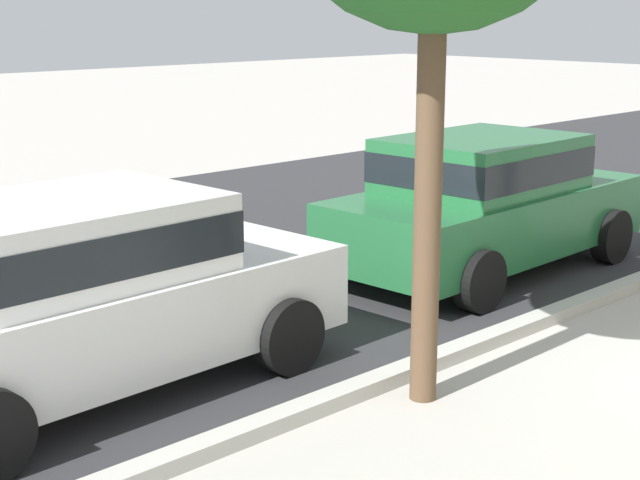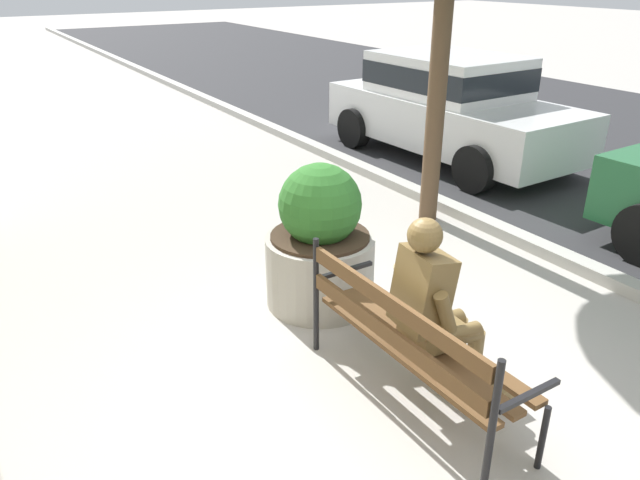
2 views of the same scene
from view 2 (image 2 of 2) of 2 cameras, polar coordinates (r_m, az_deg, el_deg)
The scene contains 6 objects.
ground_plane at distance 4.38m, azimuth 5.07°, elevation -14.72°, with size 80.00×80.00×0.00m, color #ADA8A0.
curb_stone at distance 6.28m, azimuth 26.97°, elevation -3.94°, with size 60.00×0.20×0.12m, color #B2AFA8.
park_bench at distance 4.05m, azimuth 8.27°, elevation -8.98°, with size 1.81×0.55×0.95m.
bronze_statue_seated at distance 4.08m, azimuth 11.11°, elevation -6.91°, with size 0.68×0.77×1.37m.
concrete_planter at distance 5.24m, azimuth 0.00°, elevation -0.50°, with size 0.95×0.95×1.28m.
parked_car_white at distance 9.68m, azimuth 12.04°, elevation 12.37°, with size 4.16×2.03×1.56m.
Camera 2 is at (2.68, -2.10, 2.74)m, focal length 34.15 mm.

